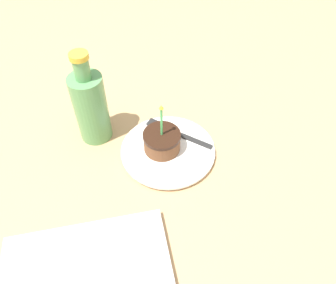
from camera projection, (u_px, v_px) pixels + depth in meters
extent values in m
cube|color=tan|center=(165.00, 166.00, 0.79)|extent=(2.40, 2.40, 0.04)
cylinder|color=white|center=(168.00, 151.00, 0.79)|extent=(0.22, 0.22, 0.02)
cylinder|color=white|center=(168.00, 150.00, 0.79)|extent=(0.23, 0.23, 0.01)
cylinder|color=brown|center=(163.00, 142.00, 0.77)|extent=(0.09, 0.09, 0.04)
cylinder|color=black|center=(163.00, 135.00, 0.75)|extent=(0.09, 0.09, 0.01)
cylinder|color=#4CBF66|center=(163.00, 122.00, 0.72)|extent=(0.01, 0.01, 0.08)
cone|color=yellow|center=(163.00, 107.00, 0.69)|extent=(0.01, 0.01, 0.01)
cube|color=#262626|center=(187.00, 137.00, 0.80)|extent=(0.11, 0.10, 0.00)
cube|color=#262626|center=(155.00, 125.00, 0.83)|extent=(0.05, 0.05, 0.00)
cylinder|color=#599959|center=(91.00, 109.00, 0.77)|extent=(0.08, 0.08, 0.18)
cylinder|color=#599959|center=(82.00, 69.00, 0.69)|extent=(0.04, 0.04, 0.05)
cylinder|color=gold|center=(79.00, 56.00, 0.66)|extent=(0.04, 0.04, 0.01)
cube|color=silver|center=(87.00, 284.00, 0.58)|extent=(0.31, 0.23, 0.02)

